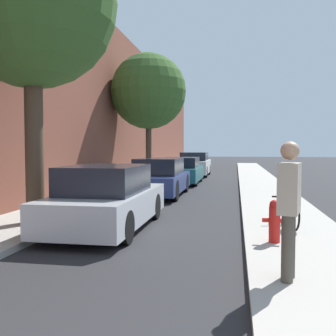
# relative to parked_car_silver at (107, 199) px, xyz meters

# --- Properties ---
(ground_plane) EXTENTS (120.00, 120.00, 0.00)m
(ground_plane) POSITION_rel_parked_car_silver_xyz_m (0.99, 8.05, -0.65)
(ground_plane) COLOR #28282B
(sidewalk_left) EXTENTS (2.00, 52.00, 0.12)m
(sidewalk_left) POSITION_rel_parked_car_silver_xyz_m (-1.91, 8.05, -0.59)
(sidewalk_left) COLOR #ADA89E
(sidewalk_left) RESTS_ON ground
(sidewalk_right) EXTENTS (2.00, 52.00, 0.12)m
(sidewalk_right) POSITION_rel_parked_car_silver_xyz_m (3.89, 8.05, -0.59)
(sidewalk_right) COLOR #ADA89E
(sidewalk_right) RESTS_ON ground
(building_facade_left) EXTENTS (0.70, 52.00, 7.48)m
(building_facade_left) POSITION_rel_parked_car_silver_xyz_m (-3.26, 8.05, 3.09)
(building_facade_left) COLOR brown
(building_facade_left) RESTS_ON ground
(parked_car_silver) EXTENTS (1.71, 4.14, 1.38)m
(parked_car_silver) POSITION_rel_parked_car_silver_xyz_m (0.00, 0.00, 0.00)
(parked_car_silver) COLOR black
(parked_car_silver) RESTS_ON ground
(parked_car_navy) EXTENTS (1.69, 4.33, 1.37)m
(parked_car_navy) POSITION_rel_parked_car_silver_xyz_m (0.01, 5.82, 0.01)
(parked_car_navy) COLOR black
(parked_car_navy) RESTS_ON ground
(parked_car_teal) EXTENTS (1.86, 4.14, 1.29)m
(parked_car_teal) POSITION_rel_parked_car_silver_xyz_m (0.08, 10.73, -0.03)
(parked_car_teal) COLOR black
(parked_car_teal) RESTS_ON ground
(parked_car_white) EXTENTS (1.75, 4.40, 1.47)m
(parked_car_white) POSITION_rel_parked_car_silver_xyz_m (0.20, 16.04, 0.05)
(parked_car_white) COLOR black
(parked_car_white) RESTS_ON ground
(street_tree_near) EXTENTS (3.66, 3.66, 6.58)m
(street_tree_near) POSITION_rel_parked_car_silver_xyz_m (-1.61, -0.13, 4.19)
(street_tree_near) COLOR #4C3A2B
(street_tree_near) RESTS_ON sidewalk_left
(street_tree_far) EXTENTS (3.47, 3.47, 5.96)m
(street_tree_far) POSITION_rel_parked_car_silver_xyz_m (-1.26, 9.57, 3.69)
(street_tree_far) COLOR #4C3A2B
(street_tree_far) RESTS_ON sidewalk_left
(fire_hydrant) EXTENTS (0.42, 0.19, 0.74)m
(fire_hydrant) POSITION_rel_parked_car_silver_xyz_m (3.39, -1.10, -0.15)
(fire_hydrant) COLOR red
(fire_hydrant) RESTS_ON sidewalk_right
(pedestrian) EXTENTS (0.34, 0.50, 1.71)m
(pedestrian) POSITION_rel_parked_car_silver_xyz_m (3.37, -3.03, 0.44)
(pedestrian) COLOR #4C473D
(pedestrian) RESTS_ON sidewalk_right
(bicycle) EXTENTS (0.44, 1.55, 0.64)m
(bicycle) POSITION_rel_parked_car_silver_xyz_m (3.79, 0.35, -0.20)
(bicycle) COLOR black
(bicycle) RESTS_ON sidewalk_right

